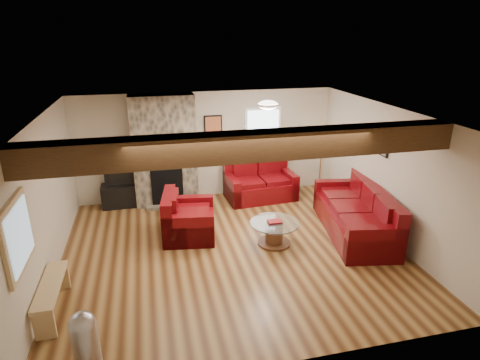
% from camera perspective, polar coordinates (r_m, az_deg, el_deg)
% --- Properties ---
extents(room, '(8.00, 8.00, 8.00)m').
position_cam_1_polar(room, '(6.90, -1.19, -0.94)').
color(room, '#522F15').
rests_on(room, ground).
extents(floor, '(6.00, 6.00, 0.00)m').
position_cam_1_polar(floor, '(7.44, -1.12, -9.95)').
color(floor, '#522F15').
rests_on(floor, ground).
extents(oak_beam, '(6.00, 0.36, 0.38)m').
position_cam_1_polar(oak_beam, '(5.41, 1.54, 4.86)').
color(oak_beam, '#372210').
rests_on(oak_beam, room).
extents(chimney_breast, '(1.40, 0.67, 2.50)m').
position_cam_1_polar(chimney_breast, '(9.14, -10.68, 3.89)').
color(chimney_breast, '#38332B').
rests_on(chimney_breast, floor).
extents(back_window, '(0.90, 0.08, 1.10)m').
position_cam_1_polar(back_window, '(9.65, 3.27, 7.09)').
color(back_window, white).
rests_on(back_window, room).
extents(hatch_window, '(0.08, 1.00, 0.90)m').
position_cam_1_polar(hatch_window, '(5.55, -29.06, -6.93)').
color(hatch_window, tan).
rests_on(hatch_window, room).
extents(ceiling_dome, '(0.40, 0.40, 0.18)m').
position_cam_1_polar(ceiling_dome, '(7.64, 4.01, 10.39)').
color(ceiling_dome, '#F3E5CE').
rests_on(ceiling_dome, room).
extents(artwork_back, '(0.42, 0.06, 0.52)m').
position_cam_1_polar(artwork_back, '(9.35, -3.85, 7.60)').
color(artwork_back, black).
rests_on(artwork_back, room).
extents(artwork_right, '(0.06, 0.55, 0.42)m').
position_cam_1_polar(artwork_right, '(8.12, 19.26, 4.90)').
color(artwork_right, black).
rests_on(artwork_right, room).
extents(sofa_three, '(1.44, 2.59, 0.95)m').
position_cam_1_polar(sofa_three, '(8.16, 15.97, -4.21)').
color(sofa_three, '#420408').
rests_on(sofa_three, floor).
extents(loveseat, '(1.66, 1.04, 0.85)m').
position_cam_1_polar(loveseat, '(9.48, 2.94, -0.24)').
color(loveseat, '#420408').
rests_on(loveseat, floor).
extents(armchair_red, '(1.10, 1.22, 0.88)m').
position_cam_1_polar(armchair_red, '(7.80, -7.28, -4.96)').
color(armchair_red, '#420408').
rests_on(armchair_red, floor).
extents(coffee_table, '(0.92, 0.92, 0.48)m').
position_cam_1_polar(coffee_table, '(7.57, 4.89, -7.54)').
color(coffee_table, '#412715').
rests_on(coffee_table, floor).
extents(tv_cabinet, '(1.05, 0.42, 0.52)m').
position_cam_1_polar(tv_cabinet, '(9.50, -15.91, -2.05)').
color(tv_cabinet, black).
rests_on(tv_cabinet, floor).
extents(television, '(0.83, 0.11, 0.48)m').
position_cam_1_polar(television, '(9.33, -16.20, 0.80)').
color(television, black).
rests_on(television, tv_cabinet).
extents(floor_lamp, '(0.39, 0.39, 1.50)m').
position_cam_1_polar(floor_lamp, '(9.66, 11.60, 5.12)').
color(floor_lamp, tan).
rests_on(floor_lamp, floor).
extents(pine_bench, '(0.28, 1.22, 0.46)m').
position_cam_1_polar(pine_bench, '(6.46, -25.10, -14.94)').
color(pine_bench, tan).
rests_on(pine_bench, floor).
extents(pedal_bin, '(0.41, 0.41, 0.79)m').
position_cam_1_polar(pedal_bin, '(5.31, -21.17, -20.59)').
color(pedal_bin, '#AAAAAF').
rests_on(pedal_bin, floor).
extents(coal_bucket, '(0.34, 0.34, 0.32)m').
position_cam_1_polar(coal_bucket, '(8.86, -9.42, -3.90)').
color(coal_bucket, gray).
rests_on(coal_bucket, floor).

